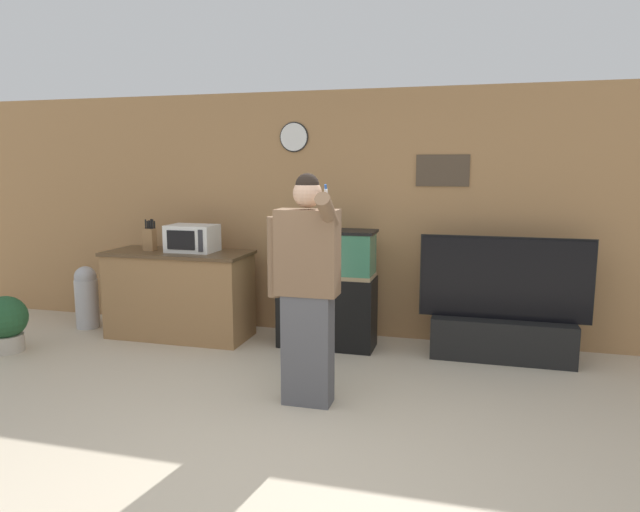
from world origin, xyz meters
TOP-DOWN VIEW (x-y plane):
  - ground_plane at (0.00, 0.00)m, footprint 18.00×18.00m
  - wall_back_paneled at (-0.00, 2.87)m, footprint 10.00×0.08m
  - counter_island at (-1.86, 2.28)m, footprint 1.53×0.65m
  - microwave at (-1.70, 2.32)m, footprint 0.50×0.35m
  - knife_block at (-2.18, 2.27)m, footprint 0.12×0.10m
  - aquarium_on_stand at (-0.25, 2.36)m, footprint 0.97×0.39m
  - tv_on_stand at (1.45, 2.42)m, footprint 1.57×0.40m
  - person_standing at (-0.05, 0.96)m, footprint 0.56×0.42m
  - potted_plant at (-3.26, 1.37)m, footprint 0.42×0.42m
  - trash_bin at (-3.05, 2.32)m, footprint 0.26×0.26m

SIDE VIEW (x-z plane):
  - ground_plane at x=0.00m, z-range 0.00..0.00m
  - potted_plant at x=-3.26m, z-range 0.02..0.58m
  - tv_on_stand at x=1.45m, z-range -0.24..0.93m
  - trash_bin at x=-3.05m, z-range 0.01..0.72m
  - counter_island at x=-1.86m, z-range 0.00..0.93m
  - aquarium_on_stand at x=-0.25m, z-range 0.00..1.20m
  - person_standing at x=-0.05m, z-range 0.04..1.80m
  - knife_block at x=-2.18m, z-range 0.89..1.22m
  - microwave at x=-1.70m, z-range 0.93..1.21m
  - wall_back_paneled at x=0.00m, z-range 0.00..2.60m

